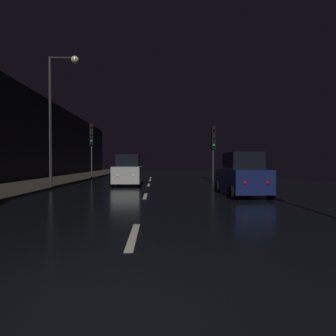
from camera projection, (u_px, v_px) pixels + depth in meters
ground at (151, 179)px, 27.35m from camera, size 27.57×84.00×0.02m
sidewalk_left at (71, 178)px, 27.01m from camera, size 4.40×84.00×0.15m
building_facade_left at (26, 135)px, 23.33m from camera, size 0.80×63.00×7.62m
lane_centerline at (148, 186)px, 18.29m from camera, size 0.16×25.09×0.01m
traffic_light_far_left at (92, 139)px, 25.55m from camera, size 0.35×0.48×5.03m
traffic_light_far_right at (213, 142)px, 23.69m from camera, size 0.35×0.48×4.55m
streetlamp_overhead at (58, 102)px, 16.07m from camera, size 1.70×0.44×7.57m
car_approaching_headlights at (128, 171)px, 19.18m from camera, size 1.90×4.12×2.07m
car_parked_right_near at (242, 176)px, 13.22m from camera, size 1.83×3.96×2.00m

